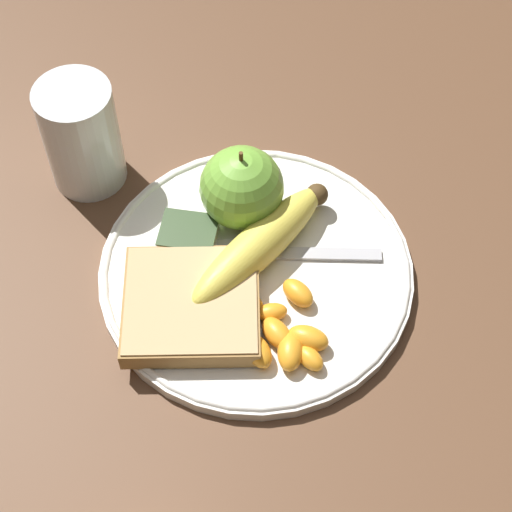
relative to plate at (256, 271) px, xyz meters
The scene contains 18 objects.
ground_plane 0.01m from the plate, ahead, with size 3.00×3.00×0.00m, color brown.
plate is the anchor object (origin of this frame).
juice_glass 0.20m from the plate, 27.28° to the right, with size 0.07×0.07×0.11m.
apple 0.07m from the plate, 69.16° to the right, with size 0.08×0.08×0.08m.
banana 0.03m from the plate, 106.73° to the right, with size 0.12×0.16×0.04m.
bread_slice 0.07m from the plate, 48.04° to the left, with size 0.13×0.13×0.02m.
fork 0.02m from the plate, 90.45° to the right, with size 0.18×0.04×0.00m.
jam_packet 0.07m from the plate, 15.45° to the right, with size 0.05×0.04×0.02m.
orange_segment_0 0.04m from the plate, 86.07° to the left, with size 0.03×0.03×0.02m.
orange_segment_1 0.09m from the plate, 128.93° to the left, with size 0.04×0.03×0.02m.
orange_segment_2 0.10m from the plate, 124.59° to the left, with size 0.03×0.03×0.02m.
orange_segment_3 0.09m from the plate, 99.71° to the left, with size 0.04×0.04×0.02m.
orange_segment_4 0.05m from the plate, 148.55° to the left, with size 0.04×0.03×0.02m.
orange_segment_5 0.09m from the plate, 86.97° to the left, with size 0.03×0.02×0.02m.
orange_segment_6 0.09m from the plate, 116.86° to the left, with size 0.02×0.04×0.02m.
orange_segment_7 0.05m from the plate, 114.10° to the left, with size 0.03×0.02×0.01m.
orange_segment_8 0.05m from the plate, 84.37° to the left, with size 0.04×0.04×0.02m.
orange_segment_9 0.07m from the plate, 113.07° to the left, with size 0.04×0.04×0.02m.
Camera 1 is at (-0.06, 0.41, 0.64)m, focal length 60.00 mm.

